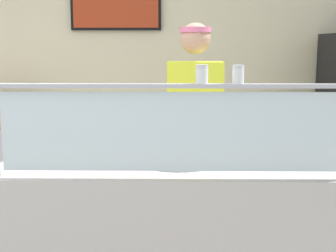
{
  "coord_description": "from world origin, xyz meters",
  "views": [
    {
      "loc": [
        1.0,
        -2.3,
        1.63
      ],
      "look_at": [
        0.96,
        0.4,
        1.16
      ],
      "focal_mm": 51.6,
      "sensor_mm": 36.0,
      "label": 1
    }
  ],
  "objects_px": {
    "pizza_tray": "(179,158)",
    "pepper_flake_shaker": "(238,76)",
    "pizza_server": "(181,155)",
    "worker_figure": "(195,133)",
    "parmesan_shaker": "(202,75)"
  },
  "relations": [
    {
      "from": "pizza_tray",
      "to": "worker_figure",
      "type": "xyz_separation_m",
      "value": [
        0.12,
        0.57,
        0.04
      ]
    },
    {
      "from": "parmesan_shaker",
      "to": "pepper_flake_shaker",
      "type": "relative_size",
      "value": 1.02
    },
    {
      "from": "pepper_flake_shaker",
      "to": "worker_figure",
      "type": "bearing_deg",
      "value": 100.06
    },
    {
      "from": "pizza_tray",
      "to": "pepper_flake_shaker",
      "type": "height_order",
      "value": "pepper_flake_shaker"
    },
    {
      "from": "pepper_flake_shaker",
      "to": "worker_figure",
      "type": "distance_m",
      "value": 1.06
    },
    {
      "from": "pizza_server",
      "to": "worker_figure",
      "type": "relative_size",
      "value": 0.16
    },
    {
      "from": "pizza_tray",
      "to": "pepper_flake_shaker",
      "type": "relative_size",
      "value": 5.67
    },
    {
      "from": "pepper_flake_shaker",
      "to": "pizza_server",
      "type": "bearing_deg",
      "value": 127.89
    },
    {
      "from": "pizza_tray",
      "to": "pizza_server",
      "type": "bearing_deg",
      "value": -59.61
    },
    {
      "from": "pepper_flake_shaker",
      "to": "parmesan_shaker",
      "type": "bearing_deg",
      "value": 180.0
    },
    {
      "from": "pizza_tray",
      "to": "pepper_flake_shaker",
      "type": "xyz_separation_m",
      "value": [
        0.28,
        -0.37,
        0.5
      ]
    },
    {
      "from": "pepper_flake_shaker",
      "to": "pizza_tray",
      "type": "bearing_deg",
      "value": 127.52
    },
    {
      "from": "parmesan_shaker",
      "to": "worker_figure",
      "type": "relative_size",
      "value": 0.05
    },
    {
      "from": "pizza_tray",
      "to": "pizza_server",
      "type": "relative_size",
      "value": 1.85
    },
    {
      "from": "pizza_tray",
      "to": "parmesan_shaker",
      "type": "relative_size",
      "value": 5.57
    }
  ]
}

